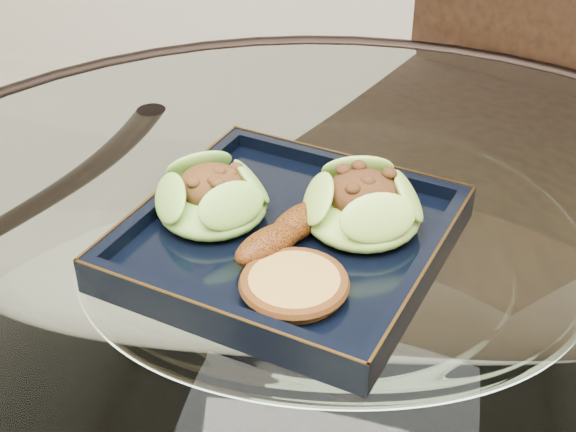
# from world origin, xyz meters

# --- Properties ---
(dining_table) EXTENTS (1.13, 1.13, 0.77)m
(dining_table) POSITION_xyz_m (-0.00, -0.00, 0.60)
(dining_table) COLOR white
(dining_table) RESTS_ON ground
(dining_chair) EXTENTS (0.61, 0.61, 1.08)m
(dining_chair) POSITION_xyz_m (0.17, 0.42, 0.60)
(dining_chair) COLOR #331E11
(dining_chair) RESTS_ON ground
(navy_plate) EXTENTS (0.33, 0.33, 0.02)m
(navy_plate) POSITION_xyz_m (-0.05, 0.03, 0.77)
(navy_plate) COLOR black
(navy_plate) RESTS_ON dining_table
(lettuce_wrap_left) EXTENTS (0.13, 0.13, 0.04)m
(lettuce_wrap_left) POSITION_xyz_m (-0.12, 0.04, 0.80)
(lettuce_wrap_left) COLOR #5D9B2D
(lettuce_wrap_left) RESTS_ON navy_plate
(lettuce_wrap_right) EXTENTS (0.11, 0.11, 0.04)m
(lettuce_wrap_right) POSITION_xyz_m (0.02, 0.06, 0.80)
(lettuce_wrap_right) COLOR #6EAA31
(lettuce_wrap_right) RESTS_ON navy_plate
(roasted_plantain) EXTENTS (0.09, 0.15, 0.03)m
(roasted_plantain) POSITION_xyz_m (-0.04, 0.03, 0.80)
(roasted_plantain) COLOR #6C310B
(roasted_plantain) RESTS_ON navy_plate
(crumb_patty) EXTENTS (0.09, 0.09, 0.02)m
(crumb_patty) POSITION_xyz_m (-0.02, -0.05, 0.79)
(crumb_patty) COLOR #BE933F
(crumb_patty) RESTS_ON navy_plate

